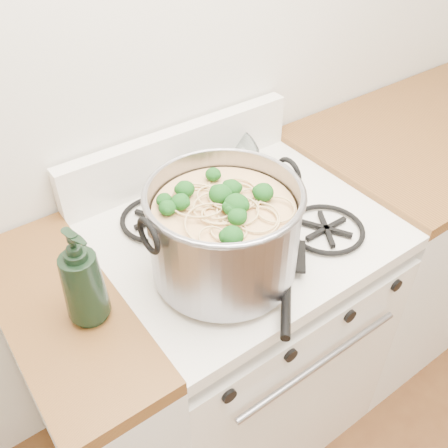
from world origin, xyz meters
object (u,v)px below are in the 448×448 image
(gas_range, at_px, (238,334))
(spatula, at_px, (287,253))
(glass_bowl, at_px, (214,158))
(bottle, at_px, (81,277))
(stock_pot, at_px, (224,233))

(gas_range, bearing_deg, spatula, -88.03)
(glass_bowl, bearing_deg, spatula, -102.33)
(glass_bowl, bearing_deg, bottle, -148.99)
(gas_range, height_order, glass_bowl, glass_bowl)
(spatula, height_order, glass_bowl, glass_bowl)
(gas_range, distance_m, bottle, 0.76)
(gas_range, bearing_deg, stock_pot, -141.19)
(gas_range, distance_m, spatula, 0.53)
(stock_pot, relative_size, spatula, 1.23)
(stock_pot, relative_size, glass_bowl, 3.77)
(stock_pot, relative_size, bottle, 1.58)
(spatula, relative_size, glass_bowl, 3.07)
(stock_pot, distance_m, bottle, 0.32)
(gas_range, xyz_separation_m, stock_pot, (-0.14, -0.11, 0.60))
(gas_range, relative_size, glass_bowl, 9.15)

